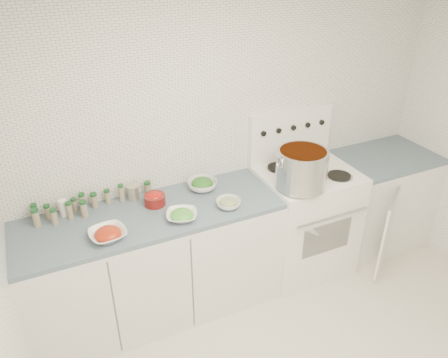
# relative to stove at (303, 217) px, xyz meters

# --- Properties ---
(room_walls) EXTENTS (3.54, 3.04, 2.52)m
(room_walls) POSITION_rel_stove_xyz_m (-0.48, -1.19, 1.06)
(room_walls) COLOR white
(room_walls) RESTS_ON ground
(counter_left) EXTENTS (1.85, 0.62, 0.90)m
(counter_left) POSITION_rel_stove_xyz_m (-1.30, 0.00, -0.05)
(counter_left) COLOR white
(counter_left) RESTS_ON ground
(stove) EXTENTS (0.76, 0.70, 1.36)m
(stove) POSITION_rel_stove_xyz_m (0.00, 0.00, 0.00)
(stove) COLOR white
(stove) RESTS_ON ground
(counter_right) EXTENTS (0.89, 0.86, 0.90)m
(counter_right) POSITION_rel_stove_xyz_m (0.82, -0.00, -0.05)
(counter_right) COLOR white
(counter_right) RESTS_ON ground
(stock_pot) EXTENTS (0.40, 0.38, 0.29)m
(stock_pot) POSITION_rel_stove_xyz_m (-0.19, -0.18, 0.61)
(stock_pot) COLOR silver
(stock_pot) RESTS_ON stove
(bowl_tomato) EXTENTS (0.26, 0.26, 0.08)m
(bowl_tomato) POSITION_rel_stove_xyz_m (-1.63, -0.16, 0.44)
(bowl_tomato) COLOR white
(bowl_tomato) RESTS_ON counter_left
(bowl_snowpea) EXTENTS (0.27, 0.27, 0.07)m
(bowl_snowpea) POSITION_rel_stove_xyz_m (-1.13, -0.15, 0.43)
(bowl_snowpea) COLOR white
(bowl_snowpea) RESTS_ON counter_left
(bowl_broccoli) EXTENTS (0.30, 0.30, 0.09)m
(bowl_broccoli) POSITION_rel_stove_xyz_m (-0.85, 0.16, 0.45)
(bowl_broccoli) COLOR white
(bowl_broccoli) RESTS_ON counter_left
(bowl_zucchini) EXTENTS (0.20, 0.20, 0.07)m
(bowl_zucchini) POSITION_rel_stove_xyz_m (-0.78, -0.15, 0.44)
(bowl_zucchini) COLOR white
(bowl_zucchini) RESTS_ON counter_left
(bowl_pepper) EXTENTS (0.15, 0.15, 0.09)m
(bowl_pepper) POSITION_rel_stove_xyz_m (-1.24, 0.10, 0.45)
(bowl_pepper) COLOR #601210
(bowl_pepper) RESTS_ON counter_left
(salt_canister) EXTENTS (0.08, 0.08, 0.12)m
(salt_canister) POSITION_rel_stove_xyz_m (-1.85, 0.23, 0.46)
(salt_canister) COLOR white
(salt_canister) RESTS_ON counter_left
(tin_can) EXTENTS (0.08, 0.08, 0.11)m
(tin_can) POSITION_rel_stove_xyz_m (-1.36, 0.24, 0.46)
(tin_can) COLOR #ADA493
(tin_can) RESTS_ON counter_left
(spice_cluster) EXTENTS (0.83, 0.16, 0.14)m
(spice_cluster) POSITION_rel_stove_xyz_m (-1.74, 0.22, 0.47)
(spice_cluster) COLOR gray
(spice_cluster) RESTS_ON counter_left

